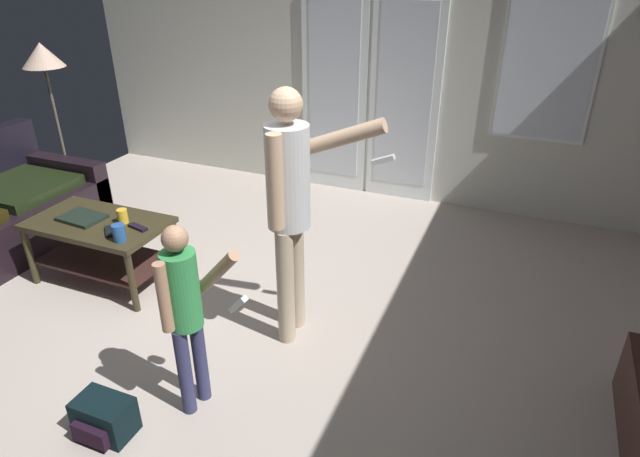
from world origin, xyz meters
TOP-DOWN VIEW (x-y plane):
  - ground_plane at (0.00, 0.00)m, footprint 6.12×5.51m
  - wall_back_with_doors at (0.06, 2.72)m, footprint 6.12×0.09m
  - coffee_table at (-1.18, 0.22)m, footprint 1.04×0.59m
  - person_adult at (0.47, 0.17)m, footprint 0.72×0.48m
  - person_child at (0.23, -0.64)m, footprint 0.43×0.31m
  - floor_lamp at (-2.78, 1.46)m, footprint 0.40×0.40m
  - backpack at (-0.11, -1.01)m, footprint 0.31×0.23m
  - laptop_closed at (-1.31, 0.20)m, footprint 0.34×0.26m
  - cup_near_edge at (-0.98, 0.27)m, footprint 0.08×0.08m
  - cup_by_laptop at (-0.81, 0.04)m, footprint 0.09×0.09m
  - tv_remote_black at (-0.97, 0.10)m, footprint 0.16×0.15m
  - dvd_remote_slim at (-0.82, 0.24)m, footprint 0.18×0.09m

SIDE VIEW (x-z plane):
  - ground_plane at x=0.00m, z-range -0.02..0.00m
  - backpack at x=-0.11m, z-range 0.00..0.21m
  - coffee_table at x=-1.18m, z-range 0.12..0.63m
  - tv_remote_black at x=-0.97m, z-range 0.51..0.54m
  - dvd_remote_slim at x=-0.82m, z-range 0.51..0.54m
  - laptop_closed at x=-1.31m, z-range 0.51..0.54m
  - cup_near_edge at x=-0.98m, z-range 0.51..0.62m
  - cup_by_laptop at x=-0.81m, z-range 0.51..0.64m
  - person_child at x=0.23m, z-range 0.11..1.26m
  - person_adult at x=0.47m, z-range 0.17..1.84m
  - floor_lamp at x=-2.78m, z-range 0.59..2.14m
  - wall_back_with_doors at x=0.06m, z-range -0.04..2.87m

